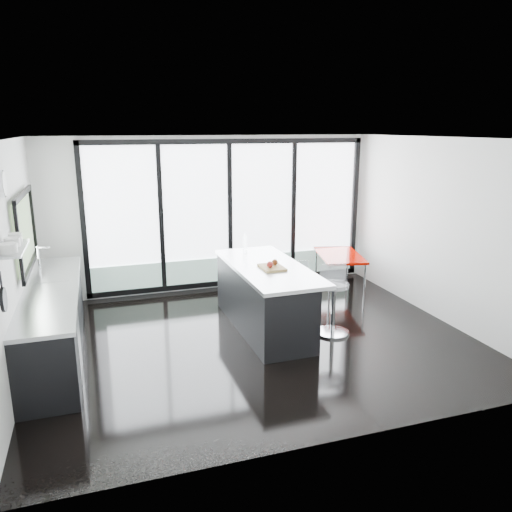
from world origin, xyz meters
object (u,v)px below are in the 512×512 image
object	(u,v)px
bar_stool_far	(301,294)
red_table	(339,272)
island	(263,297)
bar_stool_near	(333,308)

from	to	relation	value
bar_stool_far	red_table	bearing A→B (deg)	47.07
island	bar_stool_far	size ratio (longest dim) A/B	3.62
island	bar_stool_far	distance (m)	0.86
bar_stool_near	bar_stool_far	size ratio (longest dim) A/B	1.18
bar_stool_far	red_table	world-z (taller)	red_table
bar_stool_far	red_table	xyz separation A→B (m)	(1.16, 0.92, 0.01)
bar_stool_near	bar_stool_far	distance (m)	0.90
island	bar_stool_near	xyz separation A→B (m)	(0.90, -0.53, -0.10)
bar_stool_near	red_table	xyz separation A→B (m)	(1.03, 1.81, -0.05)
bar_stool_near	bar_stool_far	xyz separation A→B (m)	(-0.13, 0.89, -0.06)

